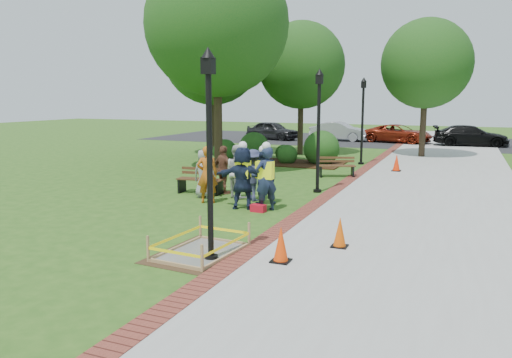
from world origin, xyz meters
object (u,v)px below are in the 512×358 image
at_px(wet_concrete_pad, 201,243).
at_px(hivis_worker_b, 266,177).
at_px(cone_front, 281,245).
at_px(hivis_worker_c, 263,175).
at_px(bench_near, 200,185).
at_px(hivis_worker_a, 243,176).
at_px(lamp_near, 209,139).

xyz_separation_m(wet_concrete_pad, hivis_worker_b, (-0.22, 4.35, 0.77)).
relative_size(cone_front, hivis_worker_c, 0.41).
bearing_deg(hivis_worker_b, bench_near, 152.61).
bearing_deg(hivis_worker_c, bench_near, 163.74).
xyz_separation_m(hivis_worker_a, hivis_worker_c, (0.30, 0.84, -0.08)).
bearing_deg(hivis_worker_b, cone_front, -64.88).
height_order(cone_front, lamp_near, lamp_near).
height_order(hivis_worker_a, hivis_worker_c, hivis_worker_a).
bearing_deg(cone_front, hivis_worker_a, 122.83).
relative_size(cone_front, hivis_worker_b, 0.37).
distance_m(bench_near, hivis_worker_c, 2.82).
relative_size(lamp_near, hivis_worker_a, 2.10).
distance_m(hivis_worker_a, hivis_worker_c, 0.90).
distance_m(wet_concrete_pad, hivis_worker_c, 5.26).
bearing_deg(hivis_worker_b, hivis_worker_a, -178.44).
bearing_deg(hivis_worker_a, hivis_worker_b, 1.56).
bearing_deg(cone_front, lamp_near, -163.96).
relative_size(hivis_worker_b, hivis_worker_c, 1.11).
height_order(bench_near, hivis_worker_b, hivis_worker_b).
height_order(lamp_near, hivis_worker_a, lamp_near).
height_order(cone_front, hivis_worker_b, hivis_worker_b).
distance_m(wet_concrete_pad, bench_near, 6.80).
bearing_deg(lamp_near, hivis_worker_a, 106.21).
xyz_separation_m(hivis_worker_a, hivis_worker_b, (0.73, 0.02, 0.00)).
distance_m(bench_near, hivis_worker_a, 2.93).
height_order(hivis_worker_a, hivis_worker_b, hivis_worker_b).
xyz_separation_m(lamp_near, hivis_worker_c, (-1.04, 5.45, -1.57)).
distance_m(lamp_near, hivis_worker_b, 4.90).
relative_size(wet_concrete_pad, hivis_worker_c, 1.32).
bearing_deg(hivis_worker_a, cone_front, -57.17).
relative_size(bench_near, hivis_worker_c, 0.91).
distance_m(bench_near, hivis_worker_b, 3.54).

